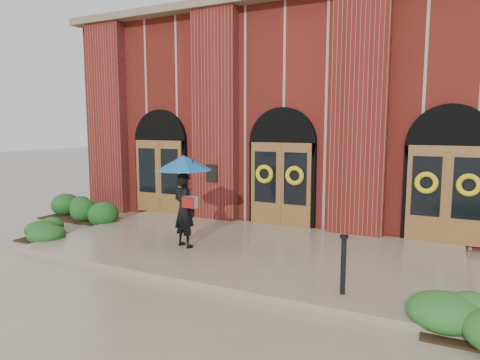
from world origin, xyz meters
The scene contains 8 objects.
ground centered at (0.00, 0.00, 0.00)m, with size 90.00×90.00×0.00m, color gray.
landing centered at (0.00, 0.15, 0.07)m, with size 10.00×5.30×0.15m, color gray.
church_building centered at (0.00, 8.78, 3.50)m, with size 16.20×12.53×7.00m.
man_with_umbrella centered at (-1.29, -0.53, 1.75)m, with size 1.78×1.78×2.28m.
metal_post centered at (2.95, -1.83, 0.71)m, with size 0.17×0.17×1.08m.
hedge_wall_left centered at (-6.44, 1.14, 0.36)m, with size 2.81×1.12×0.72m, color #194C1A.
hedge_front_left centered at (-5.37, -1.13, 0.23)m, with size 1.30×1.11×0.46m, color #1D531C.
hedge_front_right centered at (5.10, -2.00, 0.26)m, with size 1.47×1.26×0.52m, color #265F22.
Camera 1 is at (4.58, -9.22, 3.14)m, focal length 32.00 mm.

